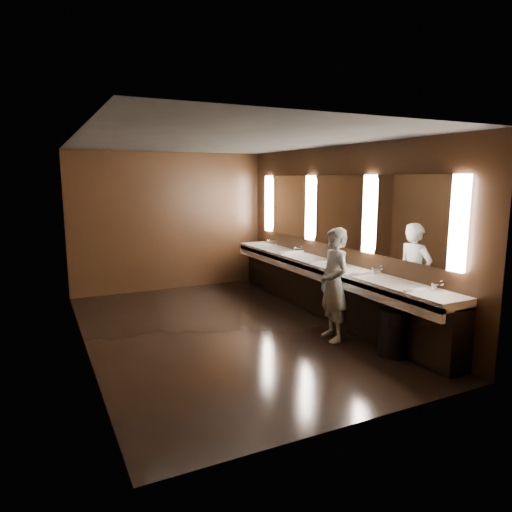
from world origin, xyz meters
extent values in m
plane|color=black|center=(0.00, 0.00, 0.00)|extent=(6.00, 6.00, 0.00)
cube|color=#2D2D2B|center=(0.00, 0.00, 2.80)|extent=(4.00, 6.00, 0.02)
cube|color=black|center=(0.00, 3.00, 1.40)|extent=(4.00, 0.02, 2.80)
cube|color=black|center=(0.00, -3.00, 1.40)|extent=(4.00, 0.02, 2.80)
cube|color=black|center=(-2.00, 0.00, 1.40)|extent=(0.02, 6.00, 2.80)
cube|color=black|center=(2.00, 0.00, 1.40)|extent=(0.02, 6.00, 2.80)
cube|color=black|center=(1.82, 0.00, 0.40)|extent=(0.36, 5.40, 0.81)
cube|color=white|center=(1.73, 0.00, 0.85)|extent=(0.55, 5.40, 0.12)
cube|color=white|center=(1.48, 0.00, 0.77)|extent=(0.06, 5.40, 0.18)
cylinder|color=silver|center=(1.91, -2.20, 0.99)|extent=(0.18, 0.04, 0.04)
cylinder|color=silver|center=(1.91, -1.10, 0.99)|extent=(0.18, 0.04, 0.04)
cylinder|color=silver|center=(1.91, 0.00, 0.99)|extent=(0.18, 0.04, 0.04)
cylinder|color=silver|center=(1.91, 1.10, 0.99)|extent=(0.18, 0.04, 0.04)
cylinder|color=silver|center=(1.91, 2.20, 0.99)|extent=(0.18, 0.04, 0.04)
cube|color=white|center=(1.97, -2.40, 1.75)|extent=(0.06, 0.22, 1.15)
cube|color=white|center=(1.99, -1.60, 1.75)|extent=(0.03, 1.32, 1.15)
cube|color=white|center=(1.97, -0.80, 1.75)|extent=(0.06, 0.23, 1.15)
cube|color=white|center=(1.99, 0.00, 1.75)|extent=(0.03, 1.32, 1.15)
cube|color=white|center=(1.97, 0.80, 1.75)|extent=(0.06, 0.23, 1.15)
cube|color=white|center=(1.99, 1.60, 1.75)|extent=(0.03, 1.32, 1.15)
cube|color=white|center=(1.97, 2.40, 1.75)|extent=(0.06, 0.22, 1.15)
imported|color=#859DC6|center=(1.21, -1.02, 0.80)|extent=(0.47, 0.64, 1.60)
cylinder|color=black|center=(1.58, -1.86, 0.31)|extent=(0.47, 0.47, 0.61)
camera|label=1|loc=(-2.53, -6.14, 2.27)|focal=32.00mm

